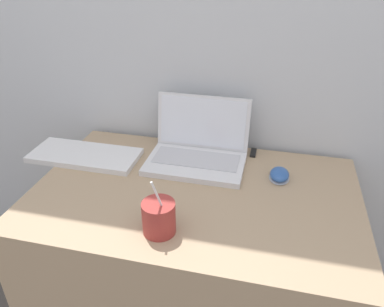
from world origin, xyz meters
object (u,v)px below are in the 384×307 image
Objects in this scene: external_keyboard at (85,155)px; drink_cup at (159,217)px; usb_stick at (253,153)px; computer_mouse at (279,175)px; laptop at (198,149)px.

drink_cup is at bearing -39.36° from external_keyboard.
drink_cup is 2.90× the size of usb_stick.
drink_cup is 0.45m from computer_mouse.
external_keyboard is (-0.40, -0.08, -0.04)m from laptop.
computer_mouse is 0.23× the size of external_keyboard.
external_keyboard is (-0.38, 0.31, -0.04)m from drink_cup.
laptop is at bearing 11.02° from external_keyboard.
usb_stick is (0.20, 0.48, -0.04)m from drink_cup.
laptop reaches higher than usb_stick.
drink_cup reaches higher than computer_mouse.
laptop is at bearing 87.45° from drink_cup.
laptop is 3.75× the size of computer_mouse.
laptop is 0.39m from drink_cup.
external_keyboard is (-0.68, -0.02, -0.00)m from computer_mouse.
laptop is at bearing -153.34° from usb_stick.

